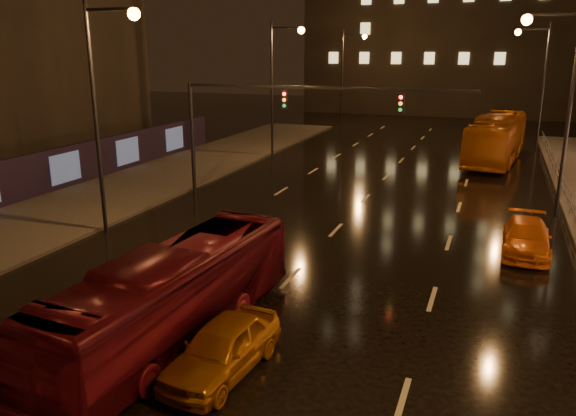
{
  "coord_description": "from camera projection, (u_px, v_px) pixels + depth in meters",
  "views": [
    {
      "loc": [
        6.48,
        -7.64,
        7.93
      ],
      "look_at": [
        -0.25,
        10.41,
        2.5
      ],
      "focal_mm": 35.0,
      "sensor_mm": 36.0,
      "label": 1
    }
  ],
  "objects": [
    {
      "name": "taxi_near",
      "position": [
        222.0,
        348.0,
        14.15
      ],
      "size": [
        1.98,
        4.15,
        1.37
      ],
      "primitive_type": "imported",
      "rotation": [
        0.0,
        0.0,
        -0.09
      ],
      "color": "#B86611",
      "rests_on": "ground"
    },
    {
      "name": "taxi_far",
      "position": [
        526.0,
        237.0,
        22.67
      ],
      "size": [
        1.88,
        4.46,
        1.29
      ],
      "primitive_type": "imported",
      "rotation": [
        0.0,
        0.0,
        -0.02
      ],
      "color": "orange",
      "rests_on": "ground"
    },
    {
      "name": "traffic_signal",
      "position": [
        266.0,
        113.0,
        29.67
      ],
      "size": [
        15.31,
        0.32,
        6.2
      ],
      "color": "black",
      "rests_on": "ground"
    },
    {
      "name": "ground",
      "position": [
        357.0,
        208.0,
        29.25
      ],
      "size": [
        140.0,
        140.0,
        0.0
      ],
      "primitive_type": "plane",
      "color": "black",
      "rests_on": "ground"
    },
    {
      "name": "sidewalk_left",
      "position": [
        81.0,
        206.0,
        29.27
      ],
      "size": [
        7.0,
        70.0,
        0.15
      ],
      "primitive_type": "cube",
      "color": "#38332D",
      "rests_on": "ground"
    },
    {
      "name": "bus_red",
      "position": [
        175.0,
        295.0,
        15.62
      ],
      "size": [
        3.04,
        9.85,
        2.7
      ],
      "primitive_type": "imported",
      "rotation": [
        0.0,
        0.0,
        -0.08
      ],
      "color": "#540C15",
      "rests_on": "ground"
    },
    {
      "name": "bus_curb",
      "position": [
        496.0,
        138.0,
        41.02
      ],
      "size": [
        4.26,
        12.48,
        3.41
      ],
      "primitive_type": "imported",
      "rotation": [
        0.0,
        0.0,
        -0.12
      ],
      "color": "#9D490F",
      "rests_on": "ground"
    }
  ]
}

